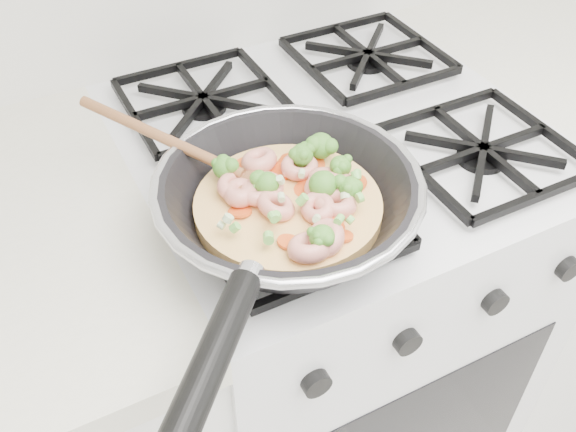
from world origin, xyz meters
name	(u,v)px	position (x,y,z in m)	size (l,w,h in m)	color
stove	(324,317)	(0.00, 1.70, 0.46)	(0.60, 0.60, 0.92)	white
skillet	(287,200)	(-0.16, 1.54, 0.96)	(0.41, 0.51, 0.09)	black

